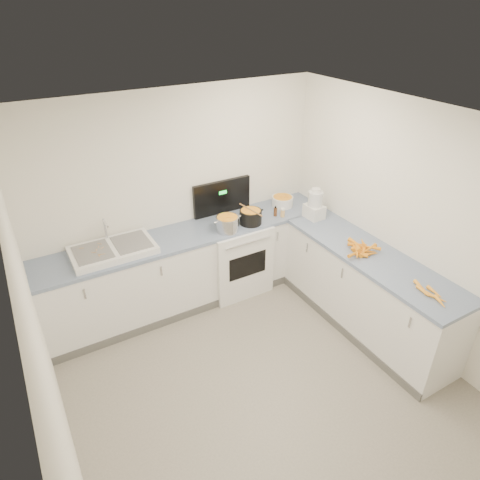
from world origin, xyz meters
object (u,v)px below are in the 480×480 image
steel_pot (227,225)px  extract_bottle (275,212)px  stove (234,254)px  sink (113,250)px  black_pot (251,218)px  mixing_bowl (282,201)px  food_processor (315,205)px  spice_jar (283,213)px

steel_pot → extract_bottle: bearing=3.2°
stove → sink: stove is taller
black_pot → mixing_bowl: (0.60, 0.21, -0.01)m
mixing_bowl → extract_bottle: mixing_bowl is taller
sink → black_pot: bearing=-5.4°
extract_bottle → stove: bearing=166.9°
sink → stove: bearing=-0.6°
steel_pot → food_processor: size_ratio=0.70×
mixing_bowl → spice_jar: (-0.17, -0.26, -0.02)m
food_processor → extract_bottle: bearing=144.0°
stove → black_pot: bearing=-41.7°
food_processor → black_pot: bearing=160.8°
stove → extract_bottle: stove is taller
sink → black_pot: sink is taller
sink → black_pot: 1.61m
stove → steel_pot: stove is taller
black_pot → food_processor: (0.74, -0.26, 0.09)m
steel_pot → mixing_bowl: 0.96m
sink → food_processor: bearing=-9.9°
steel_pot → food_processor: bearing=-12.5°
sink → food_processor: food_processor is taller
sink → steel_pot: sink is taller
black_pot → mixing_bowl: black_pot is taller
extract_bottle → mixing_bowl: bearing=38.7°
black_pot → mixing_bowl: size_ratio=0.97×
food_processor → mixing_bowl: bearing=106.7°
black_pot → spice_jar: 0.43m
stove → food_processor: 1.17m
sink → steel_pot: size_ratio=3.24×
extract_bottle → black_pot: bearing=-177.5°
stove → black_pot: size_ratio=5.16×
steel_pot → spice_jar: 0.76m
black_pot → spice_jar: bearing=-6.3°
spice_jar → food_processor: food_processor is taller
sink → steel_pot: (1.28, -0.18, 0.04)m
black_pot → steel_pot: bearing=-176.0°
steel_pot → spice_jar: size_ratio=2.86×
extract_bottle → spice_jar: (0.06, -0.06, -0.01)m
mixing_bowl → spice_jar: 0.31m
sink → mixing_bowl: bearing=1.4°
sink → black_pot: size_ratio=3.27×
steel_pot → spice_jar: bearing=-1.9°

